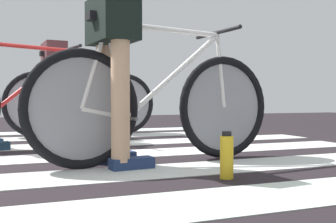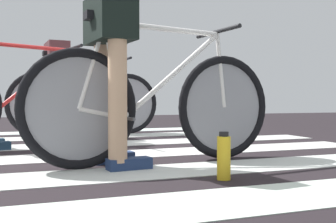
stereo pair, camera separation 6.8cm
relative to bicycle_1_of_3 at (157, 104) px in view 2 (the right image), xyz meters
name	(u,v)px [view 2 (the right image)]	position (x,y,z in m)	size (l,w,h in m)	color
ground	(52,161)	(-0.62, 0.42, -0.40)	(18.00, 14.00, 0.02)	black
crosswalk_markings	(51,158)	(-0.62, 0.47, -0.38)	(5.37, 5.00, 0.00)	silver
bicycle_1_of_3	(157,104)	(0.00, 0.00, 0.00)	(1.73, 0.52, 0.93)	black
cyclist_1_of_3	(111,57)	(-0.31, -0.03, 0.28)	(0.35, 0.43, 1.04)	tan
bicycle_2_of_3	(21,102)	(-0.82, 1.25, 0.00)	(1.71, 0.56, 0.93)	black
bicycle_3_of_3	(86,102)	(-0.12, 2.19, 0.00)	(1.73, 0.52, 0.93)	black
cyclist_3_of_3	(57,76)	(-0.43, 2.16, 0.28)	(0.34, 0.43, 1.04)	brown
water_bottle	(224,157)	(0.16, -0.61, -0.27)	(0.07, 0.07, 0.25)	yellow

